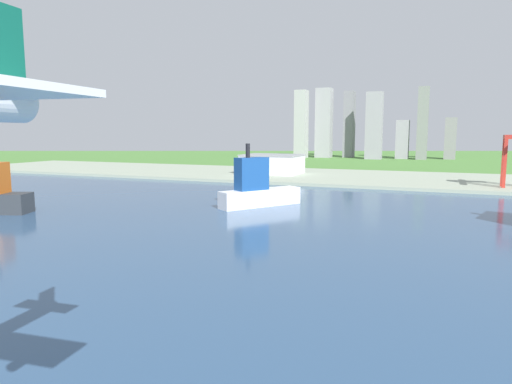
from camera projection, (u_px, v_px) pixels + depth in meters
The scene contains 6 objects.
ground_plane at pixel (289, 216), 220.31m from camera, with size 2400.00×2400.00×0.00m, color #4D8238.
water_bay at pixel (238, 244), 165.26m from camera, with size 840.00×360.00×0.15m, color #2D4C70.
industrial_pier at pixel (358, 178), 394.45m from camera, with size 840.00×140.00×2.50m, color #9AA68F.
ferry_boat at pixel (257, 189), 246.68m from camera, with size 34.53×45.70×34.12m.
warehouse_main at pixel (272, 164), 418.04m from camera, with size 51.70×40.46×17.66m.
distant_skyline at pixel (363, 127), 708.08m from camera, with size 235.53×75.53×109.69m.
Camera 1 is at (67.46, 93.18, 40.03)m, focal length 32.01 mm.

